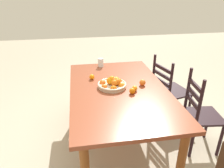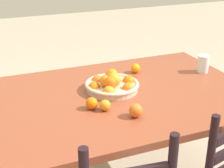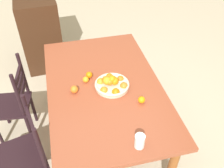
{
  "view_description": "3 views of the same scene",
  "coord_description": "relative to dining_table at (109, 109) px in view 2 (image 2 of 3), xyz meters",
  "views": [
    {
      "loc": [
        2.08,
        -0.43,
        1.82
      ],
      "look_at": [
        -0.05,
        -0.07,
        0.8
      ],
      "focal_mm": 33.55,
      "sensor_mm": 36.0,
      "label": 1
    },
    {
      "loc": [
        0.66,
        1.67,
        1.61
      ],
      "look_at": [
        -0.05,
        -0.07,
        0.8
      ],
      "focal_mm": 53.95,
      "sensor_mm": 36.0,
      "label": 2
    },
    {
      "loc": [
        -1.79,
        0.35,
        2.37
      ],
      "look_at": [
        -0.05,
        -0.07,
        0.8
      ],
      "focal_mm": 40.21,
      "sensor_mm": 36.0,
      "label": 3
    }
  ],
  "objects": [
    {
      "name": "orange_loose_1",
      "position": [
        -0.04,
        0.29,
        0.13
      ],
      "size": [
        0.07,
        0.07,
        0.07
      ],
      "primitive_type": "sphere",
      "color": "orange",
      "rests_on": "dining_table"
    },
    {
      "name": "drinking_glass",
      "position": [
        -0.75,
        -0.11,
        0.15
      ],
      "size": [
        0.08,
        0.08,
        0.12
      ],
      "primitive_type": "cylinder",
      "color": "silver",
      "rests_on": "dining_table"
    },
    {
      "name": "orange_loose_0",
      "position": [
        0.09,
        0.16,
        0.12
      ],
      "size": [
        0.06,
        0.06,
        0.06
      ],
      "primitive_type": "sphere",
      "color": "orange",
      "rests_on": "dining_table"
    },
    {
      "name": "orange_loose_3",
      "position": [
        0.15,
        0.12,
        0.12
      ],
      "size": [
        0.07,
        0.07,
        0.07
      ],
      "primitive_type": "sphere",
      "color": "orange",
      "rests_on": "dining_table"
    },
    {
      "name": "fruit_bowl",
      "position": [
        -0.05,
        -0.06,
        0.14
      ],
      "size": [
        0.33,
        0.33,
        0.14
      ],
      "color": "beige",
      "rests_on": "dining_table"
    },
    {
      "name": "orange_loose_2",
      "position": [
        -0.31,
        -0.28,
        0.12
      ],
      "size": [
        0.06,
        0.06,
        0.06
      ],
      "primitive_type": "sphere",
      "color": "orange",
      "rests_on": "dining_table"
    },
    {
      "name": "dining_table",
      "position": [
        0.0,
        0.0,
        0.0
      ],
      "size": [
        1.75,
        1.09,
        0.76
      ],
      "color": "brown",
      "rests_on": "ground"
    }
  ]
}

